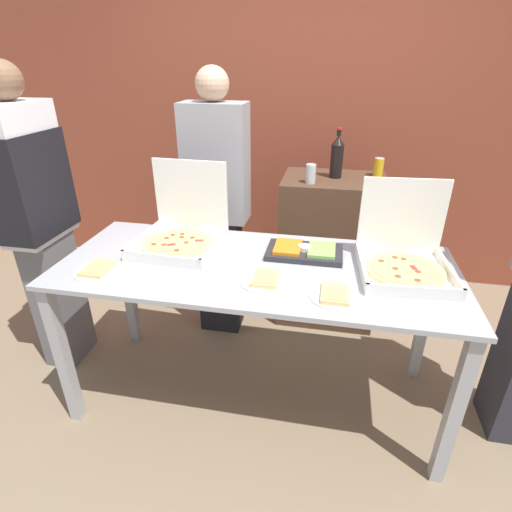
{
  "coord_description": "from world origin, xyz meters",
  "views": [
    {
      "loc": [
        0.34,
        -1.75,
        1.82
      ],
      "look_at": [
        0.0,
        0.0,
        0.93
      ],
      "focal_mm": 28.0,
      "sensor_mm": 36.0,
      "label": 1
    }
  ],
  "objects": [
    {
      "name": "pizza_box_near_left",
      "position": [
        0.72,
        0.08,
        0.95
      ],
      "size": [
        0.45,
        0.46,
        0.42
      ],
      "rotation": [
        0.0,
        0.0,
        0.07
      ],
      "color": "white",
      "rests_on": "buffet_table"
    },
    {
      "name": "ground_plane",
      "position": [
        0.0,
        0.0,
        0.0
      ],
      "size": [
        16.0,
        16.0,
        0.0
      ],
      "primitive_type": "plane",
      "color": "#847056"
    },
    {
      "name": "veggie_tray",
      "position": [
        0.23,
        0.16,
        0.9
      ],
      "size": [
        0.4,
        0.23,
        0.05
      ],
      "color": "#28282D",
      "rests_on": "buffet_table"
    },
    {
      "name": "buffet_table",
      "position": [
        0.0,
        0.0,
        0.76
      ],
      "size": [
        2.0,
        0.82,
        0.88
      ],
      "color": "#A8AAB2",
      "rests_on": "ground_plane"
    },
    {
      "name": "paper_plate_front_right",
      "position": [
        0.08,
        -0.15,
        0.89
      ],
      "size": [
        0.25,
        0.25,
        0.03
      ],
      "color": "white",
      "rests_on": "buffet_table"
    },
    {
      "name": "soda_can_silver",
      "position": [
        0.2,
        0.81,
        1.14
      ],
      "size": [
        0.07,
        0.07,
        0.12
      ],
      "color": "silver",
      "rests_on": "sideboard_podium"
    },
    {
      "name": "brick_wall_behind",
      "position": [
        0.0,
        1.7,
        1.4
      ],
      "size": [
        10.0,
        0.06,
        2.8
      ],
      "color": "brown",
      "rests_on": "ground_plane"
    },
    {
      "name": "person_server_vest",
      "position": [
        -1.3,
        0.12,
        1.03
      ],
      "size": [
        0.24,
        0.42,
        1.82
      ],
      "rotation": [
        0.0,
        0.0,
        -1.57
      ],
      "color": "slate",
      "rests_on": "ground_plane"
    },
    {
      "name": "paper_plate_front_left",
      "position": [
        0.4,
        -0.23,
        0.89
      ],
      "size": [
        0.23,
        0.23,
        0.03
      ],
      "color": "white",
      "rests_on": "buffet_table"
    },
    {
      "name": "sideboard_podium",
      "position": [
        0.36,
        0.96,
        0.54
      ],
      "size": [
        0.7,
        0.51,
        1.08
      ],
      "color": "#4C3323",
      "rests_on": "ground_plane"
    },
    {
      "name": "person_guest_cap",
      "position": [
        -0.38,
        0.64,
        0.93
      ],
      "size": [
        0.4,
        0.22,
        1.78
      ],
      "rotation": [
        0.0,
        0.0,
        3.14
      ],
      "color": "black",
      "rests_on": "ground_plane"
    },
    {
      "name": "soda_bottle",
      "position": [
        0.36,
        0.98,
        1.23
      ],
      "size": [
        0.08,
        0.08,
        0.33
      ],
      "color": "black",
      "rests_on": "sideboard_podium"
    },
    {
      "name": "paper_plate_front_center",
      "position": [
        -0.75,
        -0.21,
        0.89
      ],
      "size": [
        0.23,
        0.23,
        0.03
      ],
      "color": "white",
      "rests_on": "buffet_table"
    },
    {
      "name": "soda_can_colored",
      "position": [
        0.65,
        1.07,
        1.14
      ],
      "size": [
        0.07,
        0.07,
        0.12
      ],
      "color": "gold",
      "rests_on": "sideboard_podium"
    },
    {
      "name": "pizza_box_far_left",
      "position": [
        -0.46,
        0.17,
        0.96
      ],
      "size": [
        0.46,
        0.47,
        0.43
      ],
      "rotation": [
        0.0,
        0.0,
        -0.04
      ],
      "color": "white",
      "rests_on": "buffet_table"
    }
  ]
}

